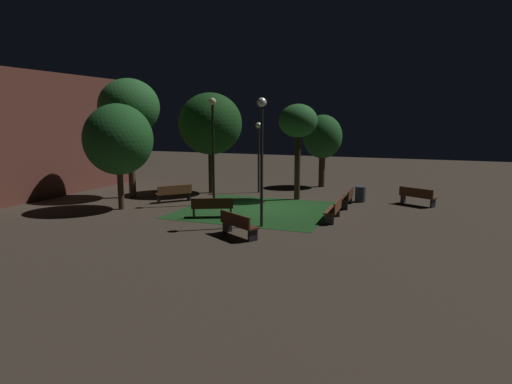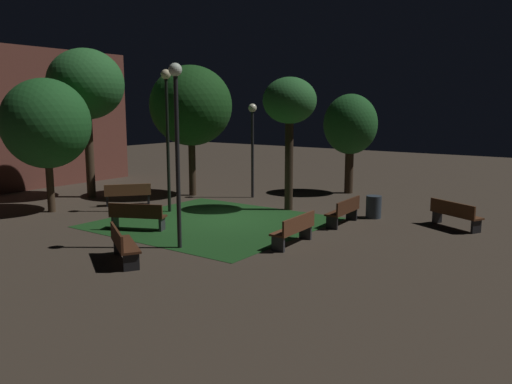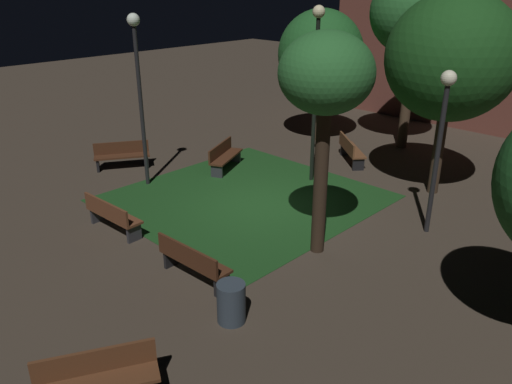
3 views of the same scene
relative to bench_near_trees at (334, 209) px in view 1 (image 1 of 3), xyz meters
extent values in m
plane|color=#3D3328|center=(1.59, 3.73, -0.48)|extent=(60.00, 60.00, 0.00)
cube|color=#194219|center=(0.88, 3.81, -0.48)|extent=(6.58, 6.86, 0.01)
cube|color=brown|center=(0.00, 0.07, -0.03)|extent=(1.82, 0.56, 0.06)
cube|color=brown|center=(0.01, -0.13, 0.20)|extent=(1.80, 0.14, 0.40)
cube|color=#2D2D33|center=(-0.80, 0.04, -0.27)|extent=(0.10, 0.39, 0.42)
cube|color=#2D2D33|center=(0.80, 0.11, -0.27)|extent=(0.10, 0.39, 0.42)
cube|color=#422314|center=(3.18, 0.07, -0.03)|extent=(1.82, 0.55, 0.06)
cube|color=#422314|center=(3.19, -0.13, 0.20)|extent=(1.80, 0.13, 0.40)
cube|color=black|center=(2.38, 0.04, -0.27)|extent=(0.09, 0.39, 0.42)
cube|color=black|center=(3.98, 0.11, -0.27)|extent=(0.09, 0.39, 0.42)
cube|color=#512D19|center=(4.88, -3.16, -0.03)|extent=(1.26, 1.82, 0.06)
cube|color=#512D19|center=(4.70, -3.07, 0.20)|extent=(0.89, 1.62, 0.40)
cube|color=black|center=(5.26, -2.46, -0.27)|extent=(0.38, 0.25, 0.42)
cube|color=black|center=(4.51, -3.87, -0.27)|extent=(0.38, 0.25, 0.42)
cube|color=brown|center=(1.30, 8.60, -0.03)|extent=(1.68, 1.53, 0.06)
cube|color=brown|center=(1.17, 8.44, 0.20)|extent=(1.41, 1.21, 0.40)
cube|color=black|center=(0.69, 9.12, -0.27)|extent=(0.31, 0.35, 0.42)
cube|color=black|center=(1.91, 8.08, -0.27)|extent=(0.31, 0.35, 0.42)
cube|color=#422314|center=(-1.29, 5.08, -0.03)|extent=(1.19, 1.83, 0.06)
cube|color=#422314|center=(-1.48, 4.99, 0.20)|extent=(0.81, 1.66, 0.40)
cube|color=#2D2D33|center=(-1.63, 5.80, -0.27)|extent=(0.38, 0.23, 0.42)
cube|color=#2D2D33|center=(-0.96, 4.35, -0.27)|extent=(0.38, 0.23, 0.42)
cube|color=#422314|center=(-3.83, 2.69, -0.03)|extent=(1.35, 1.79, 0.06)
cube|color=#422314|center=(-4.01, 2.80, 0.20)|extent=(0.99, 1.57, 0.40)
cube|color=black|center=(-3.42, 3.37, -0.27)|extent=(0.37, 0.27, 0.42)
cube|color=black|center=(-4.25, 2.01, -0.27)|extent=(0.37, 0.27, 0.42)
cylinder|color=#38281C|center=(9.16, 2.68, 0.75)|extent=(0.39, 0.39, 2.47)
ellipsoid|color=#1E5623|center=(9.16, 2.68, 2.65)|extent=(2.42, 2.42, 2.69)
cylinder|color=#2D2116|center=(4.27, 2.87, 1.31)|extent=(0.31, 0.31, 3.59)
ellipsoid|color=#28662D|center=(4.27, 2.87, 3.66)|extent=(2.01, 2.01, 1.72)
cylinder|color=#423021|center=(1.65, 11.40, 1.50)|extent=(0.37, 0.37, 3.97)
ellipsoid|color=#28662D|center=(1.65, 11.40, 4.37)|extent=(3.21, 3.21, 2.97)
cylinder|color=#423021|center=(-1.26, 9.91, 0.73)|extent=(0.27, 0.27, 2.42)
ellipsoid|color=#1E5623|center=(-1.26, 9.91, 2.82)|extent=(3.20, 3.20, 3.29)
cylinder|color=#38281C|center=(4.56, 8.09, 1.00)|extent=(0.31, 0.31, 2.97)
ellipsoid|color=#194719|center=(4.56, 8.09, 3.47)|extent=(3.58, 3.58, 3.47)
cylinder|color=black|center=(5.66, 5.58, 1.37)|extent=(0.12, 0.12, 3.71)
sphere|color=#F2EDCC|center=(5.66, 5.58, 3.38)|extent=(0.36, 0.36, 0.36)
cylinder|color=black|center=(1.34, 6.31, 1.97)|extent=(0.12, 0.12, 4.91)
sphere|color=#F4E5B2|center=(1.34, 6.31, 4.58)|extent=(0.36, 0.36, 0.36)
cylinder|color=black|center=(-2.09, 2.48, 1.88)|extent=(0.12, 0.12, 4.72)
sphere|color=white|center=(-2.09, 2.48, 4.39)|extent=(0.36, 0.36, 0.36)
cylinder|color=#2D3842|center=(4.78, -0.37, -0.08)|extent=(0.54, 0.54, 0.80)
cube|color=brown|center=(1.33, 15.72, 2.86)|extent=(11.45, 0.80, 6.68)
camera|label=1|loc=(-18.51, -3.68, 3.80)|focal=31.66mm
camera|label=2|loc=(-12.14, -7.32, 3.42)|focal=35.91mm
camera|label=3|loc=(10.58, -5.65, 5.46)|focal=35.60mm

